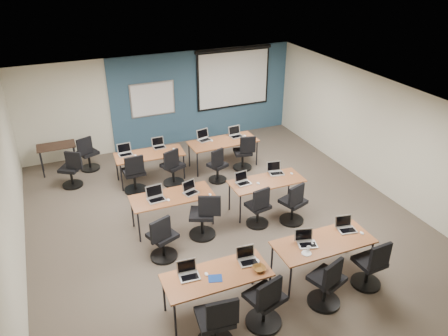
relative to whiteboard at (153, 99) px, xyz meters
name	(u,v)px	position (x,y,z in m)	size (l,w,h in m)	color
floor	(224,222)	(0.30, -4.43, -1.45)	(8.00, 9.00, 0.02)	#6B6354
ceiling	(224,103)	(0.30, -4.43, 1.25)	(8.00, 9.00, 0.02)	white
wall_back	(162,101)	(0.30, 0.07, -0.10)	(8.00, 0.04, 2.70)	beige
wall_front	(373,325)	(0.30, -8.93, -0.10)	(8.00, 0.04, 2.70)	beige
wall_left	(10,209)	(-3.70, -4.43, -0.10)	(0.04, 9.00, 2.70)	beige
wall_right	(380,136)	(4.30, -4.43, -0.10)	(0.04, 9.00, 2.70)	beige
blue_accent_panel	(203,96)	(1.55, 0.04, -0.10)	(5.50, 0.04, 2.70)	#3D5977
whiteboard	(153,99)	(0.00, 0.00, 0.00)	(1.28, 0.03, 0.98)	#B6B6B6
projector_screen	(234,75)	(2.50, -0.02, 0.44)	(2.40, 0.10, 1.82)	black
training_table_front_left	(217,277)	(-0.81, -6.71, -0.77)	(1.72, 0.72, 0.73)	#8F633F
training_table_front_right	(323,243)	(1.25, -6.66, -0.76)	(1.80, 0.75, 0.73)	#A36C36
training_table_mid_left	(172,198)	(-0.75, -4.12, -0.77)	(1.71, 0.71, 0.73)	brown
training_table_mid_right	(267,183)	(1.37, -4.32, -0.77)	(1.66, 0.69, 0.73)	#AA7243
training_table_back_left	(150,155)	(-0.66, -1.95, -0.77)	(1.70, 0.71, 0.73)	#A37336
training_table_back_right	(223,143)	(1.33, -1.96, -0.76)	(1.82, 0.76, 0.73)	brown
laptop_0	(188,273)	(-1.23, -6.56, -0.66)	(0.32, 0.27, 0.24)	silver
mouse_0	(206,274)	(-0.96, -6.65, -0.71)	(0.06, 0.09, 0.03)	white
task_chair_0	(217,326)	(-1.10, -7.41, -1.01)	(0.58, 0.58, 1.05)	black
laptop_1	(247,258)	(-0.22, -6.60, -0.66)	(0.32, 0.27, 0.24)	#B5B5C2
mouse_1	(258,261)	(-0.07, -6.67, -0.71)	(0.06, 0.10, 0.04)	white
task_chair_1	(265,305)	(-0.26, -7.33, -1.01)	(0.59, 0.58, 1.05)	black
laptop_2	(306,241)	(0.92, -6.58, -0.66)	(0.32, 0.28, 0.25)	silver
mouse_2	(312,244)	(1.01, -6.65, -0.71)	(0.06, 0.09, 0.03)	white
task_chair_2	(327,285)	(0.87, -7.34, -1.02)	(0.57, 0.55, 1.03)	black
laptop_3	(346,227)	(1.82, -6.51, -0.66)	(0.32, 0.27, 0.24)	#ACACAF
mouse_3	(362,233)	(2.01, -6.73, -0.71)	(0.06, 0.10, 0.03)	white
task_chair_3	(371,268)	(1.84, -7.26, -1.04)	(0.52, 0.52, 1.00)	black
laptop_4	(156,196)	(-1.08, -4.11, -0.65)	(0.35, 0.30, 0.27)	silver
mouse_4	(168,200)	(-0.87, -4.26, -0.71)	(0.07, 0.11, 0.04)	white
task_chair_4	(163,241)	(-1.26, -5.12, -1.03)	(0.55, 0.53, 1.01)	black
laptop_5	(190,190)	(-0.35, -4.13, -0.66)	(0.31, 0.26, 0.24)	#AEAEAE
mouse_5	(210,194)	(-0.01, -4.39, -0.71)	(0.06, 0.09, 0.03)	white
task_chair_5	(204,219)	(-0.28, -4.75, -1.03)	(0.59, 0.55, 1.03)	black
laptop_6	(243,180)	(0.84, -4.20, -0.66)	(0.31, 0.26, 0.24)	#ABABAB
mouse_6	(258,183)	(1.13, -4.37, -0.71)	(0.06, 0.10, 0.04)	white
task_chair_6	(259,210)	(0.91, -4.85, -1.05)	(0.49, 0.49, 0.97)	black
laptop_7	(275,171)	(1.72, -4.08, -0.66)	(0.33, 0.28, 0.25)	silver
mouse_7	(292,173)	(2.04, -4.26, -0.71)	(0.06, 0.09, 0.03)	white
task_chair_7	(293,206)	(1.64, -5.04, -1.04)	(0.54, 0.52, 1.00)	black
laptop_8	(125,152)	(-1.22, -1.75, -0.66)	(0.34, 0.29, 0.26)	#ACADB8
mouse_8	(135,155)	(-1.01, -1.93, -0.71)	(0.06, 0.09, 0.03)	white
task_chair_8	(135,176)	(-1.16, -2.40, -1.03)	(0.55, 0.55, 1.02)	black
laptop_9	(159,145)	(-0.33, -1.66, -0.66)	(0.31, 0.27, 0.24)	silver
mouse_9	(174,149)	(-0.02, -1.94, -0.71)	(0.06, 0.10, 0.03)	white
task_chair_9	(173,170)	(-0.22, -2.43, -1.03)	(0.56, 0.53, 1.01)	black
laptop_10	(204,137)	(0.89, -1.68, -0.65)	(0.35, 0.30, 0.27)	#A6A5AC
mouse_10	(212,141)	(1.05, -1.85, -0.71)	(0.06, 0.10, 0.03)	white
task_chair_10	(218,168)	(0.86, -2.72, -1.06)	(0.48, 0.46, 0.95)	black
laptop_11	(236,134)	(1.77, -1.79, -0.66)	(0.34, 0.29, 0.26)	#B9B9B9
mouse_11	(245,136)	(2.00, -1.89, -0.71)	(0.06, 0.10, 0.03)	white
task_chair_11	(244,155)	(1.76, -2.35, -1.05)	(0.50, 0.50, 0.98)	black
blue_mousepad	(215,278)	(-0.87, -6.78, -0.72)	(0.22, 0.18, 0.01)	navy
snack_bowl	(259,269)	(-0.14, -6.88, -0.69)	(0.21, 0.21, 0.05)	brown
snack_plate	(306,253)	(0.78, -6.82, -0.71)	(0.17, 0.17, 0.01)	white
coffee_cup	(309,249)	(0.86, -6.76, -0.68)	(0.06, 0.06, 0.05)	white
utility_table	(56,149)	(-2.76, -0.56, -0.79)	(0.95, 0.53, 0.75)	black
spare_chair_a	(88,156)	(-2.03, -0.79, -1.05)	(0.53, 0.50, 0.98)	black
spare_chair_b	(72,172)	(-2.52, -1.53, -1.05)	(0.56, 0.50, 0.98)	black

